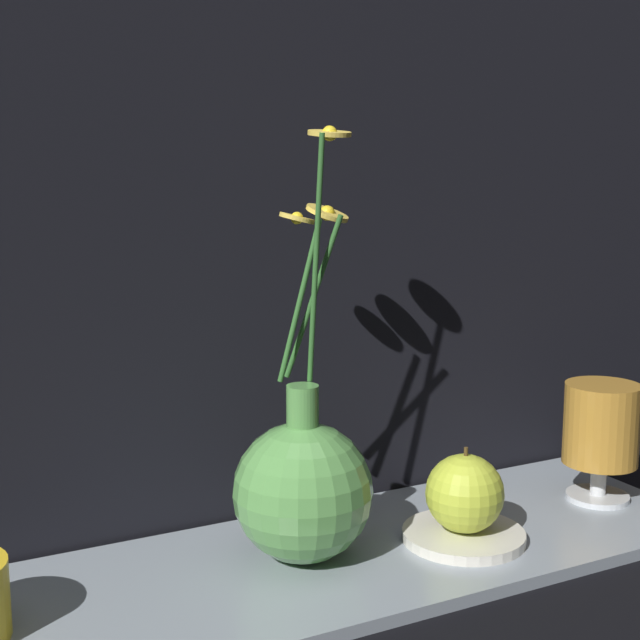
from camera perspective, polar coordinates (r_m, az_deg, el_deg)
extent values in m
plane|color=black|center=(0.86, 0.36, -15.66)|extent=(6.00, 6.00, 0.00)
cube|color=gray|center=(0.86, 0.36, -15.30)|extent=(0.80, 0.24, 0.01)
sphere|color=#59994C|center=(0.83, -1.11, -10.92)|extent=(0.13, 0.13, 0.13)
cylinder|color=#59994C|center=(0.81, -1.12, -5.98)|extent=(0.03, 0.03, 0.05)
cylinder|color=#336B2D|center=(0.79, -0.27, 3.77)|extent=(0.01, 0.03, 0.22)
cylinder|color=#EAC64C|center=(0.79, 0.62, 11.86)|extent=(0.04, 0.04, 0.01)
sphere|color=yellow|center=(0.79, 0.62, 11.86)|extent=(0.01, 0.01, 0.01)
cylinder|color=#336B2D|center=(0.81, -0.32, 1.42)|extent=(0.04, 0.05, 0.15)
cylinder|color=#EAC64C|center=(0.83, 0.47, 6.86)|extent=(0.06, 0.06, 0.02)
sphere|color=yellow|center=(0.83, 0.47, 6.86)|extent=(0.01, 0.01, 0.01)
cylinder|color=#336B2D|center=(0.81, -1.31, 1.21)|extent=(0.04, 0.02, 0.15)
cylinder|color=#EAC64C|center=(0.82, -1.48, 6.54)|extent=(0.04, 0.04, 0.01)
sphere|color=yellow|center=(0.82, -1.48, 6.54)|extent=(0.01, 0.01, 0.01)
cylinder|color=silver|center=(1.04, 17.33, -10.73)|extent=(0.07, 0.07, 0.01)
cylinder|color=silver|center=(1.03, 17.39, -9.65)|extent=(0.02, 0.02, 0.04)
cylinder|color=#B77F2D|center=(1.02, 17.57, -6.35)|extent=(0.08, 0.08, 0.09)
cylinder|color=silver|center=(0.90, 9.17, -13.46)|extent=(0.12, 0.12, 0.01)
sphere|color=#B7C638|center=(0.89, 9.25, -10.89)|extent=(0.08, 0.08, 0.08)
cylinder|color=#4C3819|center=(0.87, 9.32, -8.30)|extent=(0.00, 0.00, 0.01)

